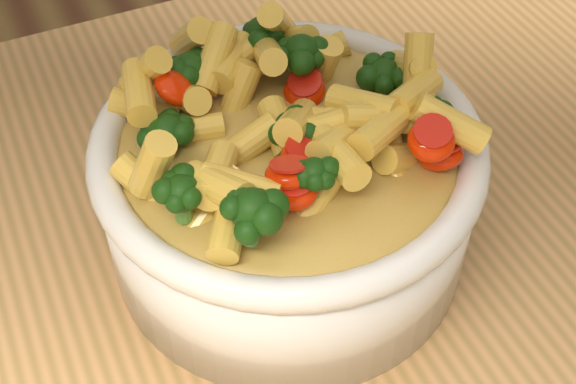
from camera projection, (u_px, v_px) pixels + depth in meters
name	position (u px, v px, depth m)	size (l,w,h in m)	color
table	(416.00, 334.00, 0.67)	(1.20, 0.80, 0.90)	tan
serving_bowl	(288.00, 191.00, 0.56)	(0.27, 0.27, 0.11)	silver
pasta_salad	(288.00, 115.00, 0.51)	(0.21, 0.21, 0.05)	#ECB94A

